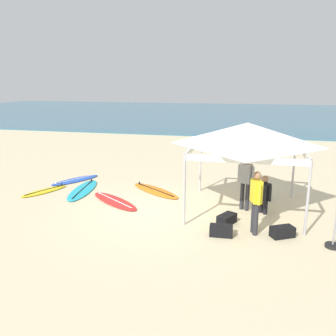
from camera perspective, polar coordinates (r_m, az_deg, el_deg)
The scene contains 15 objects.
ground_plane at distance 11.08m, azimuth -2.03°, elevation -6.98°, with size 80.00×80.00×0.00m, color beige.
sea at distance 43.38m, azimuth 9.49°, elevation 8.68°, with size 80.00×36.00×0.10m, color #386B84.
canopy_tent at distance 10.86m, azimuth 12.74°, elevation 5.31°, with size 3.34×3.34×2.75m.
surfboard_cyan at distance 13.40m, azimuth -13.63°, elevation -3.45°, with size 1.04×2.67×0.19m.
surfboard_blue at distance 14.77m, azimuth -14.80°, elevation -1.89°, with size 1.58×2.11×0.19m.
surfboard_red at distance 11.99m, azimuth -8.68°, elevation -5.30°, with size 2.30×1.93×0.19m.
surfboard_yellow at distance 13.66m, azimuth -19.37°, elevation -3.52°, with size 1.23×1.85×0.19m.
surfboard_orange at distance 12.95m, azimuth -2.09°, elevation -3.67°, with size 2.34×1.98×0.19m.
person_yellow at distance 9.46m, azimuth 14.06°, elevation -4.78°, with size 0.32×0.53×1.71m.
person_grey at distance 11.14m, azimuth 12.47°, elevation -1.84°, with size 0.50×0.36×1.71m.
person_black at distance 11.08m, azimuth 15.32°, elevation -3.90°, with size 0.41×0.42×1.20m.
gear_bag_near_tent at distance 9.77m, azimuth 18.04°, elevation -9.81°, with size 0.60×0.32×0.28m, color black.
gear_bag_by_pole at distance 10.22m, azimuth 9.50°, elevation -8.19°, with size 0.60×0.32×0.28m, color black.
gear_bag_on_sand at distance 9.47m, azimuth 8.61°, elevation -10.01°, with size 0.60×0.32×0.28m, color black.
cooler_box at distance 12.58m, azimuth 14.92°, elevation -3.91°, with size 0.50×0.36×0.39m.
Camera 1 is at (2.71, -9.98, 3.98)m, focal length 37.60 mm.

